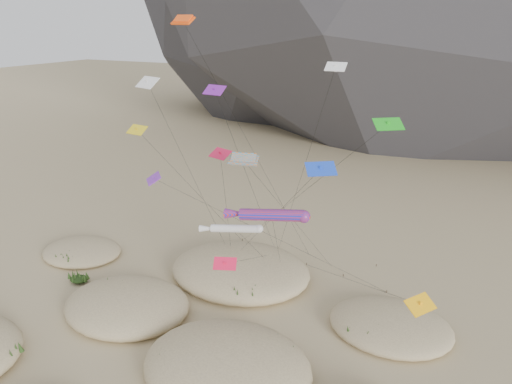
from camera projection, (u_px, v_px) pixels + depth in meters
ground at (174, 380)px, 40.60m from camera, size 500.00×500.00×0.00m
dunes at (187, 337)px, 45.00m from camera, size 49.49×38.79×3.68m
dune_grass at (187, 359)px, 41.77m from camera, size 45.03×29.68×1.54m
kite_stakes at (301, 263)px, 59.77m from camera, size 20.07×5.96×0.30m
rainbow_tube_kite at (269, 215)px, 44.07m from camera, size 7.95×11.69×12.30m
white_tube_kite at (232, 229)px, 46.32m from camera, size 6.02×12.30×10.00m
orange_parafoil at (186, 26)px, 43.50m from camera, size 8.15×15.96×28.17m
multi_parafoil at (245, 161)px, 42.19m from camera, size 4.80×16.44×17.12m
delta_kites at (245, 159)px, 44.62m from camera, size 32.26×21.99×24.23m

